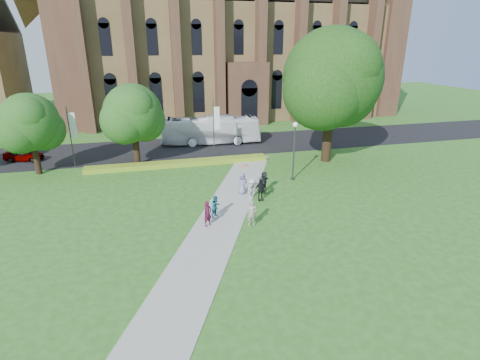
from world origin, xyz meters
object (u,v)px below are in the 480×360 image
object	(u,v)px
tour_coach	(211,130)
car_0	(24,155)
pedestrian_0	(208,214)
large_tree	(332,78)
streetlamp	(294,144)

from	to	relation	value
tour_coach	car_0	distance (m)	20.31
car_0	pedestrian_0	xyz separation A→B (m)	(16.00, -19.41, 0.26)
pedestrian_0	large_tree	bearing A→B (deg)	5.63
car_0	pedestrian_0	bearing A→B (deg)	-126.07
car_0	pedestrian_0	distance (m)	25.15
tour_coach	pedestrian_0	distance (m)	22.04
pedestrian_0	tour_coach	bearing A→B (deg)	46.00
streetlamp	tour_coach	size ratio (longest dim) A/B	0.44
large_tree	car_0	distance (m)	32.37
car_0	pedestrian_0	size ratio (longest dim) A/B	2.15
streetlamp	pedestrian_0	distance (m)	11.67
large_tree	pedestrian_0	bearing A→B (deg)	-141.27
streetlamp	pedestrian_0	xyz separation A→B (m)	(-8.95, -7.09, -2.38)
tour_coach	pedestrian_0	bearing A→B (deg)	175.04
streetlamp	tour_coach	world-z (taller)	streetlamp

